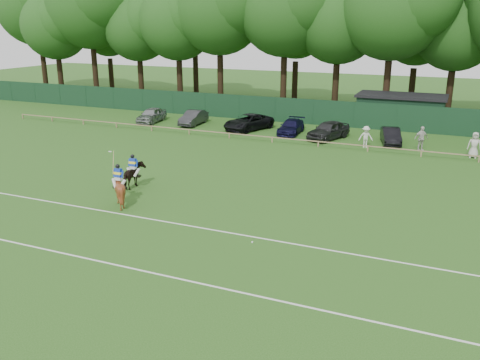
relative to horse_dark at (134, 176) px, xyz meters
The scene contains 20 objects.
ground 7.33m from the horse_dark, 24.64° to the right, with size 160.00×160.00×0.00m, color #1E4C14.
horse_dark is the anchor object (origin of this frame).
horse_chestnut 3.05m from the horse_dark, 70.02° to the right, with size 1.49×1.67×1.85m, color brown.
sedan_silver 21.52m from the horse_dark, 119.96° to the left, with size 1.74×4.32×1.47m, color #929597.
sedan_grey 20.18m from the horse_dark, 107.94° to the left, with size 1.48×4.24×1.40m, color #303133.
suv_black 19.04m from the horse_dark, 90.76° to the left, with size 2.43×5.26×1.46m, color black.
sedan_navy 19.41m from the horse_dark, 78.15° to the left, with size 1.77×4.36×1.27m, color black.
hatch_grey 19.70m from the horse_dark, 67.17° to the left, with size 1.87×4.65×1.58m, color #292A2C.
estate_black 22.52m from the horse_dark, 55.10° to the left, with size 1.41×4.03×1.33m, color black.
spectator_left 19.78m from the horse_dark, 55.59° to the left, with size 1.13×0.65×1.75m, color silver.
spectator_mid 22.87m from the horse_dark, 47.73° to the left, with size 1.15×0.48×1.97m, color beige.
spectator_right 25.15m from the horse_dark, 40.13° to the left, with size 0.96×0.62×1.95m, color beige.
rider_dark 0.71m from the horse_dark, 83.81° to the right, with size 0.93×0.41×1.41m.
rider_chestnut 3.20m from the horse_dark, 70.14° to the right, with size 0.94×0.57×2.05m.
polo_ball 10.85m from the horse_dark, 25.73° to the right, with size 0.09×0.09×0.09m, color silver.
pitch_lines 9.34m from the horse_dark, 44.63° to the right, with size 60.00×5.10×0.01m.
pitch_rail 16.37m from the horse_dark, 66.12° to the left, with size 62.10×0.10×0.50m.
perimeter_fence 24.86m from the horse_dark, 74.55° to the left, with size 92.08×0.08×2.50m.
utility_shed 29.78m from the horse_dark, 64.91° to the left, with size 8.40×4.40×3.04m.
tree_row 33.11m from the horse_dark, 74.90° to the left, with size 96.00×12.00×21.00m, color #26561C, non-canonical shape.
Camera 1 is at (11.16, -21.68, 9.81)m, focal length 38.00 mm.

